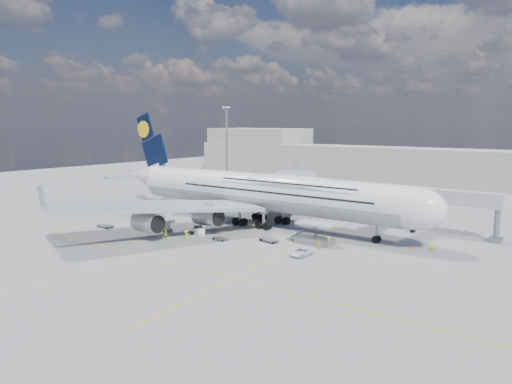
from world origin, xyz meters
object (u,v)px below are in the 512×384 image
Objects in this scene: cone_nose at (412,248)px; cone_tail at (128,208)px; crew_loader at (319,245)px; dolly_row_b at (164,225)px; jet_bridge at (428,199)px; dolly_nose_near at (269,240)px; catering_truck_inner at (254,200)px; crew_wing at (166,235)px; dolly_row_c at (167,217)px; cone_wing_right_inner at (142,229)px; dolly_nose_far at (220,238)px; crew_tug at (186,236)px; cargo_loader at (314,237)px; cone_wing_right_outer at (130,243)px; dolly_back at (155,220)px; cone_wing_left_inner at (283,205)px; airliner at (262,191)px; baggage_tug at (198,231)px; crew_nose at (432,246)px; dolly_row_a at (105,226)px; crew_van at (328,242)px; service_van at (301,252)px; cone_wing_left_outer at (281,205)px; catering_truck_outer at (313,190)px; light_mast at (227,147)px.

cone_tail is (-67.88, -4.14, -0.02)m from cone_nose.
dolly_row_b is at bearing -130.05° from crew_loader.
dolly_nose_near is at bearing -132.44° from jet_bridge.
catering_truck_inner reaches higher than crew_wing.
dolly_row_b is 1.08× the size of dolly_row_c.
crew_wing is 10.48m from cone_wing_right_inner.
crew_tug is at bearing -118.52° from dolly_nose_far.
cone_wing_right_outer is (-24.44, -19.79, -1.01)m from cargo_loader.
cone_wing_right_outer is (-27.16, -16.79, -0.57)m from crew_loader.
dolly_back reaches higher than cone_wing_left_inner.
catering_truck_inner is (-14.22, 15.23, -4.96)m from airliner.
baggage_tug is 37.03m from cone_wing_left_inner.
jet_bridge is 53.76m from cone_wing_right_inner.
catering_truck_inner reaches higher than crew_nose.
crew_van is at bearing 18.05° from dolly_row_a.
service_van is 21.61m from crew_tug.
cargo_loader reaches higher than crew_loader.
cone_wing_left_inner is (7.44, 34.96, -0.64)m from dolly_back.
baggage_tug is at bearing -159.51° from cargo_loader.
airliner is 21.42m from catering_truck_inner.
cone_wing_left_inner is at bearing 17.83° from crew_van.
crew_tug is 3.41× the size of cone_nose.
service_van is at bearing 17.16° from dolly_row_b.
crew_loader is 2.72m from crew_van.
airliner is at bearing 100.47° from crew_tug.
baggage_tug is 4.86× the size of cone_wing_left_outer.
baggage_tug reaches higher than dolly_row_a.
baggage_tug is at bearing -129.52° from crew_loader.
crew_loader is (9.59, 0.68, 0.44)m from dolly_nose_near.
baggage_tug is 6.50× the size of cone_wing_right_inner.
dolly_nose_near is at bearing 15.18° from dolly_row_c.
cargo_loader is 34.37m from dolly_row_c.
dolly_back is 0.39× the size of catering_truck_outer.
cone_tail is at bearing -134.60° from cone_wing_left_inner.
baggage_tug is at bearing -176.27° from service_van.
dolly_back is 4.84× the size of cone_wing_left_inner.
cone_wing_left_outer is at bearing 73.61° from dolly_row_a.
light_mast is at bearing 146.97° from dolly_nose_far.
light_mast is 43.41× the size of cone_wing_left_inner.
light_mast is at bearing 110.64° from crew_nose.
service_van is at bearing -179.07° from crew_nose.
light_mast is 60.33m from cone_wing_right_inner.
baggage_tug is at bearing 18.76° from dolly_row_a.
crew_tug reaches higher than cone_tail.
crew_tug is at bearing 5.35° from dolly_row_a.
jet_bridge reaches higher than cone_wing_left_outer.
cone_wing_left_inner is (-4.95, 43.06, -0.70)m from crew_wing.
crew_tug is (-4.14, -4.10, 0.67)m from dolly_nose_far.
dolly_nose_far is 38.90m from cone_wing_left_inner.
cone_wing_right_inner is (2.63, -8.73, -0.81)m from dolly_row_c.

